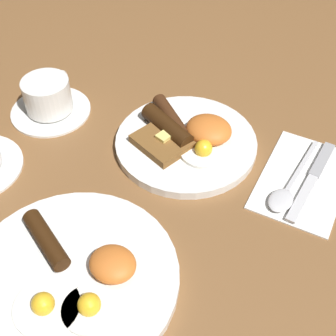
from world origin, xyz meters
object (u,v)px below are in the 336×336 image
object	(u,v)px
teacup_near	(49,99)
breakfast_plate_near	(186,139)
spoon	(285,193)
knife	(314,176)
breakfast_plate_far	(73,277)

from	to	relation	value
teacup_near	breakfast_plate_near	bearing A→B (deg)	-172.15
spoon	breakfast_plate_near	bearing A→B (deg)	-95.06
teacup_near	knife	xyz separation A→B (m)	(-0.47, -0.06, -0.02)
teacup_near	knife	world-z (taller)	teacup_near
breakfast_plate_near	spoon	distance (m)	0.19
breakfast_plate_near	spoon	size ratio (longest dim) A/B	1.32
teacup_near	spoon	world-z (taller)	teacup_near
teacup_near	breakfast_plate_far	bearing A→B (deg)	132.62
breakfast_plate_near	breakfast_plate_far	bearing A→B (deg)	87.54
breakfast_plate_far	teacup_near	bearing A→B (deg)	-47.38
breakfast_plate_near	teacup_near	xyz separation A→B (m)	(0.26, 0.04, 0.01)
knife	spoon	xyz separation A→B (m)	(0.03, 0.06, 0.00)
knife	spoon	size ratio (longest dim) A/B	1.05
knife	spoon	distance (m)	0.06
breakfast_plate_near	teacup_near	world-z (taller)	teacup_near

